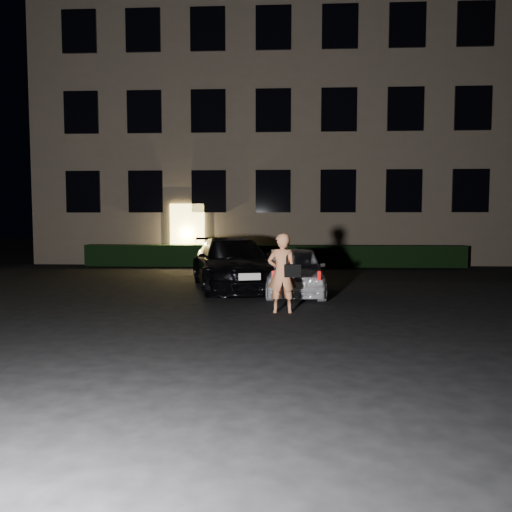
{
  "coord_description": "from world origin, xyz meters",
  "views": [
    {
      "loc": [
        0.33,
        -9.27,
        1.85
      ],
      "look_at": [
        -0.23,
        2.0,
        1.03
      ],
      "focal_mm": 35.0,
      "sensor_mm": 36.0,
      "label": 1
    }
  ],
  "objects": [
    {
      "name": "hatch",
      "position": [
        0.7,
        3.12,
        0.59
      ],
      "size": [
        1.48,
        3.51,
        1.18
      ],
      "rotation": [
        0.0,
        0.0,
        -0.02
      ],
      "color": "white",
      "rests_on": "ground"
    },
    {
      "name": "ground",
      "position": [
        0.0,
        0.0,
        0.0
      ],
      "size": [
        80.0,
        80.0,
        0.0
      ],
      "primitive_type": "plane",
      "color": "black",
      "rests_on": "ground"
    },
    {
      "name": "hedge",
      "position": [
        0.0,
        10.5,
        0.42
      ],
      "size": [
        15.0,
        0.7,
        0.85
      ],
      "primitive_type": "cube",
      "color": "black",
      "rests_on": "ground"
    },
    {
      "name": "building",
      "position": [
        -0.0,
        14.99,
        6.0
      ],
      "size": [
        20.0,
        8.11,
        12.0
      ],
      "color": "#6F614F",
      "rests_on": "ground"
    },
    {
      "name": "man",
      "position": [
        0.36,
        0.58,
        0.8
      ],
      "size": [
        0.67,
        0.41,
        1.59
      ],
      "rotation": [
        0.0,
        0.0,
        3.2
      ],
      "color": "#EC8E5C",
      "rests_on": "ground"
    },
    {
      "name": "sedan",
      "position": [
        -0.96,
        4.02,
        0.68
      ],
      "size": [
        3.02,
        5.02,
        1.36
      ],
      "rotation": [
        0.0,
        0.0,
        0.25
      ],
      "color": "black",
      "rests_on": "ground"
    }
  ]
}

